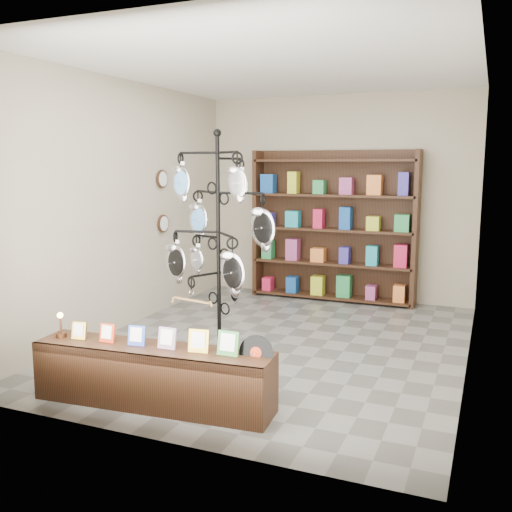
% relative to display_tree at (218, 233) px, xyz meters
% --- Properties ---
extents(ground, '(5.00, 5.00, 0.00)m').
position_rel_display_tree_xyz_m(ground, '(0.28, 0.92, -1.34)').
color(ground, slate).
rests_on(ground, ground).
extents(room_envelope, '(5.00, 5.00, 5.00)m').
position_rel_display_tree_xyz_m(room_envelope, '(0.28, 0.92, 0.51)').
color(room_envelope, '#AB9E8A').
rests_on(room_envelope, ground).
extents(display_tree, '(1.23, 1.21, 2.32)m').
position_rel_display_tree_xyz_m(display_tree, '(0.00, 0.00, 0.00)').
color(display_tree, black).
rests_on(display_tree, ground).
extents(front_shelf, '(2.08, 0.58, 0.73)m').
position_rel_display_tree_xyz_m(front_shelf, '(-0.09, -1.06, -1.09)').
color(front_shelf, black).
rests_on(front_shelf, ground).
extents(back_shelving, '(2.42, 0.36, 2.20)m').
position_rel_display_tree_xyz_m(back_shelving, '(0.28, 3.21, -0.31)').
color(back_shelving, black).
rests_on(back_shelving, ground).
extents(wall_clocks, '(0.03, 0.24, 0.84)m').
position_rel_display_tree_xyz_m(wall_clocks, '(-1.69, 1.72, 0.16)').
color(wall_clocks, black).
rests_on(wall_clocks, ground).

